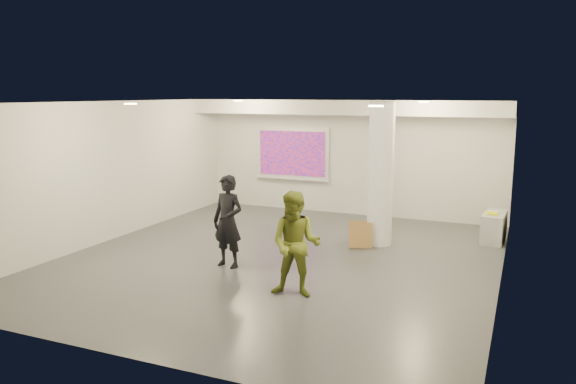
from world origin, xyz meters
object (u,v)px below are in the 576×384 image
at_px(projection_screen, 292,154).
at_px(woman, 228,221).
at_px(column, 381,174).
at_px(man, 296,244).
at_px(credenza, 494,227).

height_order(projection_screen, woman, projection_screen).
relative_size(column, man, 1.79).
xyz_separation_m(projection_screen, credenza, (5.32, -1.41, -1.22)).
bearing_deg(column, credenza, 29.28).
height_order(woman, man, woman).
bearing_deg(woman, man, -19.50).
xyz_separation_m(projection_screen, man, (2.65, -6.19, -0.69)).
distance_m(projection_screen, woman, 5.38).
bearing_deg(projection_screen, man, -66.85).
bearing_deg(man, column, 73.84).
distance_m(column, woman, 3.46).
relative_size(column, credenza, 2.83).
distance_m(column, credenza, 2.81).
xyz_separation_m(column, man, (-0.45, -3.53, -0.66)).
distance_m(woman, man, 1.96).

